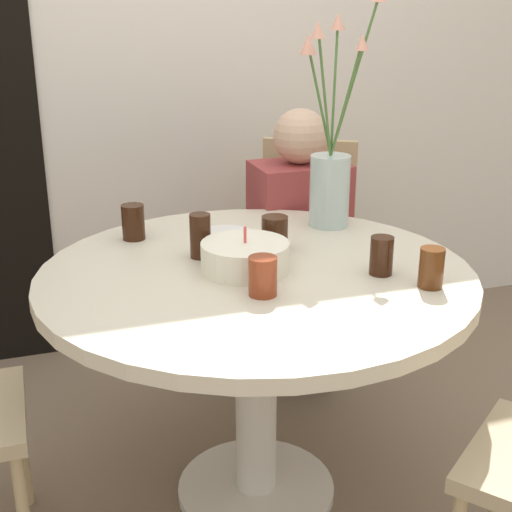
# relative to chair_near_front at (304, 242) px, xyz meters

# --- Properties ---
(ground_plane) EXTENTS (16.00, 16.00, 0.00)m
(ground_plane) POSITION_rel_chair_near_front_xyz_m (-0.47, -0.79, -0.51)
(ground_plane) COLOR #7A6651
(wall_back) EXTENTS (8.00, 0.05, 2.60)m
(wall_back) POSITION_rel_chair_near_front_xyz_m (-0.47, 0.41, 0.79)
(wall_back) COLOR silver
(wall_back) RESTS_ON ground_plane
(dining_table) EXTENTS (1.20, 1.20, 0.74)m
(dining_table) POSITION_rel_chair_near_front_xyz_m (-0.47, -0.79, 0.09)
(dining_table) COLOR beige
(dining_table) RESTS_ON ground_plane
(chair_near_front) EXTENTS (0.55, 0.55, 0.91)m
(chair_near_front) POSITION_rel_chair_near_front_xyz_m (0.00, 0.00, 0.00)
(chair_near_front) COLOR tan
(chair_near_front) RESTS_ON ground_plane
(birthday_cake) EXTENTS (0.24, 0.24, 0.12)m
(birthday_cake) POSITION_rel_chair_near_front_xyz_m (-0.50, -0.78, 0.26)
(birthday_cake) COLOR white
(birthday_cake) RESTS_ON dining_table
(flower_vase) EXTENTS (0.25, 0.23, 0.74)m
(flower_vase) POSITION_rel_chair_near_front_xyz_m (-0.12, -0.48, 0.41)
(flower_vase) COLOR #B2C6C1
(flower_vase) RESTS_ON dining_table
(side_plate) EXTENTS (0.17, 0.17, 0.01)m
(side_plate) POSITION_rel_chair_near_front_xyz_m (-0.47, -0.47, 0.23)
(side_plate) COLOR white
(side_plate) RESTS_ON dining_table
(drink_glass_0) EXTENTS (0.08, 0.08, 0.10)m
(drink_glass_0) POSITION_rel_chair_near_front_xyz_m (-0.37, -0.65, 0.28)
(drink_glass_0) COLOR #33190C
(drink_glass_0) RESTS_ON dining_table
(drink_glass_1) EXTENTS (0.06, 0.06, 0.13)m
(drink_glass_1) POSITION_rel_chair_near_front_xyz_m (-0.59, -0.64, 0.29)
(drink_glass_1) COLOR #33190C
(drink_glass_1) RESTS_ON dining_table
(drink_glass_2) EXTENTS (0.06, 0.06, 0.10)m
(drink_glass_2) POSITION_rel_chair_near_front_xyz_m (-0.16, -0.93, 0.28)
(drink_glass_2) COLOR #33190C
(drink_glass_2) RESTS_ON dining_table
(drink_glass_3) EXTENTS (0.07, 0.07, 0.10)m
(drink_glass_3) POSITION_rel_chair_near_front_xyz_m (-0.51, -0.96, 0.27)
(drink_glass_3) COLOR maroon
(drink_glass_3) RESTS_ON dining_table
(drink_glass_4) EXTENTS (0.06, 0.06, 0.11)m
(drink_glass_4) POSITION_rel_chair_near_front_xyz_m (-0.09, -1.05, 0.28)
(drink_glass_4) COLOR #51280F
(drink_glass_4) RESTS_ON dining_table
(drink_glass_5) EXTENTS (0.07, 0.07, 0.11)m
(drink_glass_5) POSITION_rel_chair_near_front_xyz_m (-0.74, -0.42, 0.28)
(drink_glass_5) COLOR #33190C
(drink_glass_5) RESTS_ON dining_table
(person_guest) EXTENTS (0.34, 0.24, 1.07)m
(person_guest) POSITION_rel_chair_near_front_xyz_m (-0.08, -0.14, -0.01)
(person_guest) COLOR #383333
(person_guest) RESTS_ON ground_plane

